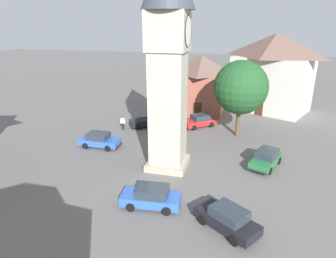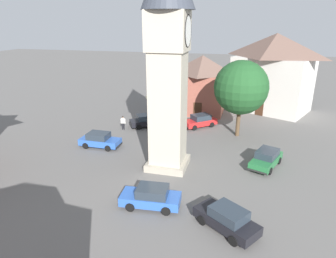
# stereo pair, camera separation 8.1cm
# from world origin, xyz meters

# --- Properties ---
(ground_plane) EXTENTS (200.00, 200.00, 0.00)m
(ground_plane) POSITION_xyz_m (0.00, 0.00, 0.00)
(ground_plane) COLOR #605E5B
(clock_tower) EXTENTS (4.12, 4.12, 18.32)m
(clock_tower) POSITION_xyz_m (0.00, 0.00, 10.66)
(clock_tower) COLOR #A59C89
(clock_tower) RESTS_ON ground
(car_blue_kerb) EXTENTS (4.46, 3.11, 1.53)m
(car_blue_kerb) POSITION_xyz_m (2.13, -8.41, 0.76)
(car_blue_kerb) COLOR #236B38
(car_blue_kerb) RESTS_ON ground
(car_silver_kerb) EXTENTS (4.00, 4.21, 1.53)m
(car_silver_kerb) POSITION_xyz_m (11.17, -1.10, 0.76)
(car_silver_kerb) COLOR red
(car_silver_kerb) RESTS_ON ground
(car_red_corner) EXTENTS (3.62, 4.39, 1.53)m
(car_red_corner) POSITION_xyz_m (9.59, 5.17, 0.76)
(car_red_corner) COLOR black
(car_red_corner) RESTS_ON ground
(car_white_side) EXTENTS (1.84, 4.14, 1.53)m
(car_white_side) POSITION_xyz_m (2.38, 7.82, 0.76)
(car_white_side) COLOR #2D5BB7
(car_white_side) RESTS_ON ground
(car_black_far) EXTENTS (3.75, 4.35, 1.53)m
(car_black_far) POSITION_xyz_m (-7.36, -5.64, 0.76)
(car_black_far) COLOR black
(car_black_far) RESTS_ON ground
(car_green_alley) EXTENTS (2.06, 4.25, 1.53)m
(car_green_alley) POSITION_xyz_m (-6.23, -0.42, 0.76)
(car_green_alley) COLOR #2D5BB7
(car_green_alley) RESTS_ON ground
(pedestrian) EXTENTS (0.28, 0.55, 1.69)m
(pedestrian) POSITION_xyz_m (7.81, 7.54, 1.01)
(pedestrian) COLOR black
(pedestrian) RESTS_ON ground
(tree) EXTENTS (5.80, 5.80, 8.40)m
(tree) POSITION_xyz_m (9.24, -5.65, 5.49)
(tree) COLOR brown
(tree) RESTS_ON ground
(building_shop_left) EXTENTS (5.87, 6.52, 7.92)m
(building_shop_left) POSITION_xyz_m (17.34, -0.27, 4.04)
(building_shop_left) COLOR #995142
(building_shop_left) RESTS_ON ground
(building_hall_far) EXTENTS (10.98, 12.41, 10.71)m
(building_hall_far) POSITION_xyz_m (21.09, -9.68, 5.46)
(building_hall_far) COLOR beige
(building_hall_far) RESTS_ON ground
(lamp_post) EXTENTS (0.36, 0.36, 4.94)m
(lamp_post) POSITION_xyz_m (5.49, 3.68, 3.31)
(lamp_post) COLOR black
(lamp_post) RESTS_ON ground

